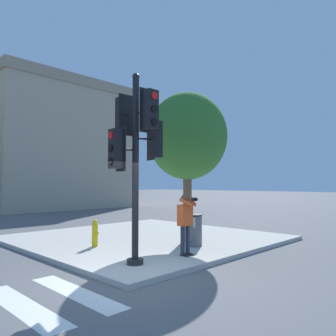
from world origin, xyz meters
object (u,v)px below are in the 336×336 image
at_px(trash_bin, 194,230).
at_px(person_photographer, 186,219).
at_px(traffic_signal_pole, 136,143).
at_px(street_tree, 187,137).
at_px(fire_hydrant, 95,233).

bearing_deg(trash_bin, person_photographer, -148.80).
relative_size(traffic_signal_pole, street_tree, 0.92).
xyz_separation_m(traffic_signal_pole, person_photographer, (1.55, -0.21, -1.90)).
height_order(traffic_signal_pole, street_tree, street_tree).
height_order(fire_hydrant, trash_bin, trash_bin).
xyz_separation_m(traffic_signal_pole, street_tree, (3.23, 1.19, 0.60)).
xyz_separation_m(street_tree, fire_hydrant, (-2.68, 1.34, -3.05)).
relative_size(traffic_signal_pole, trash_bin, 4.79).
bearing_deg(trash_bin, street_tree, 52.78).
height_order(traffic_signal_pole, person_photographer, traffic_signal_pole).
height_order(traffic_signal_pole, fire_hydrant, traffic_signal_pole).
height_order(person_photographer, trash_bin, person_photographer).
distance_m(traffic_signal_pole, person_photographer, 2.46).
bearing_deg(street_tree, traffic_signal_pole, -159.75).
xyz_separation_m(person_photographer, fire_hydrant, (-1.00, 2.75, -0.56)).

